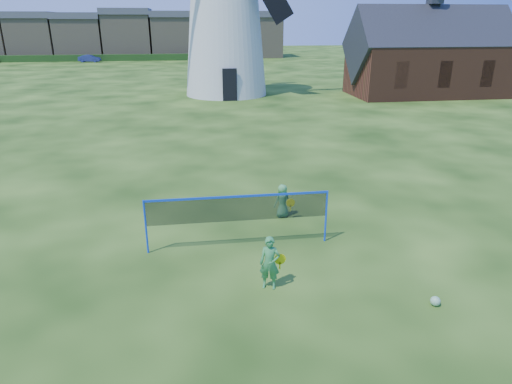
{
  "coord_description": "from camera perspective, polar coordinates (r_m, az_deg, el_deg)",
  "views": [
    {
      "loc": [
        -1.47,
        -11.08,
        5.95
      ],
      "look_at": [
        0.2,
        0.5,
        1.5
      ],
      "focal_mm": 31.58,
      "sensor_mm": 36.0,
      "label": 1
    }
  ],
  "objects": [
    {
      "name": "play_ball",
      "position": [
        11.07,
        21.76,
        -12.71
      ],
      "size": [
        0.22,
        0.22,
        0.22
      ],
      "primitive_type": "sphere",
      "color": "green",
      "rests_on": "ground"
    },
    {
      "name": "ground",
      "position": [
        12.67,
        -0.58,
        -7.2
      ],
      "size": [
        220.0,
        220.0,
        0.0
      ],
      "primitive_type": "plane",
      "color": "black",
      "rests_on": "ground"
    },
    {
      "name": "hedge",
      "position": [
        79.96,
        -23.96,
        15.22
      ],
      "size": [
        62.0,
        0.8,
        1.0
      ],
      "primitive_type": "cube",
      "color": "#193814",
      "rests_on": "ground"
    },
    {
      "name": "car_right",
      "position": [
        77.07,
        -20.33,
        15.58
      ],
      "size": [
        3.44,
        1.63,
        1.09
      ],
      "primitive_type": "imported",
      "rotation": [
        0.0,
        0.0,
        1.42
      ],
      "color": "navy",
      "rests_on": "ground"
    },
    {
      "name": "windmill",
      "position": [
        39.55,
        -4.0,
        22.61
      ],
      "size": [
        15.15,
        6.86,
        20.81
      ],
      "color": "silver",
      "rests_on": "ground"
    },
    {
      "name": "terraced_houses",
      "position": [
        84.88,
        -21.02,
        18.11
      ],
      "size": [
        66.96,
        8.4,
        7.97
      ],
      "color": "gray",
      "rests_on": "ground"
    },
    {
      "name": "player_girl",
      "position": [
        10.65,
        1.76,
        -8.99
      ],
      "size": [
        0.7,
        0.44,
        1.32
      ],
      "rotation": [
        0.0,
        0.0,
        -0.29
      ],
      "color": "#378A47",
      "rests_on": "ground"
    },
    {
      "name": "chapel",
      "position": [
        41.82,
        20.91,
        15.59
      ],
      "size": [
        12.94,
        6.27,
        10.94
      ],
      "color": "brown",
      "rests_on": "ground"
    },
    {
      "name": "player_boy",
      "position": [
        14.47,
        3.37,
        -1.14
      ],
      "size": [
        0.67,
        0.5,
        1.1
      ],
      "rotation": [
        0.0,
        0.0,
        3.47
      ],
      "color": "#4B9C54",
      "rests_on": "ground"
    },
    {
      "name": "badminton_net",
      "position": [
        12.3,
        -2.27,
        -2.22
      ],
      "size": [
        5.05,
        0.05,
        1.55
      ],
      "color": "blue",
      "rests_on": "ground"
    }
  ]
}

